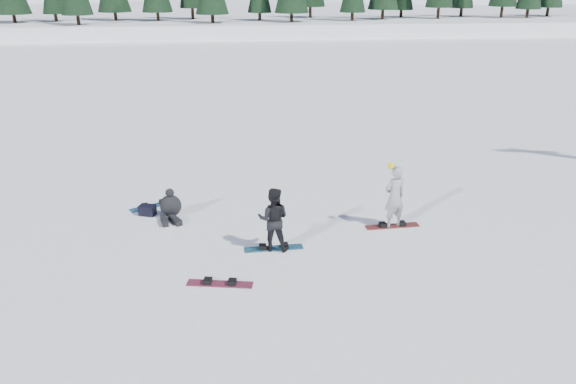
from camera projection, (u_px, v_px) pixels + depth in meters
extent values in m
plane|color=white|center=(362.00, 245.00, 14.54)|extent=(420.00, 420.00, 0.00)
cube|color=white|center=(254.00, 43.00, 65.83)|extent=(90.00, 14.00, 5.00)
ellipsoid|color=white|center=(4.00, 45.00, 169.82)|extent=(143.00, 110.00, 49.50)
ellipsoid|color=white|center=(288.00, 35.00, 207.08)|extent=(182.00, 140.00, 53.20)
ellipsoid|color=white|center=(541.00, 34.00, 202.03)|extent=(156.00, 120.00, 50.40)
ellipsoid|color=white|center=(443.00, 43.00, 164.01)|extent=(117.00, 90.00, 45.00)
imported|color=#9FA0A4|center=(394.00, 197.00, 15.28)|extent=(0.75, 0.62, 1.78)
sphere|color=yellow|center=(391.00, 166.00, 14.81)|extent=(0.18, 0.18, 0.18)
imported|color=black|center=(273.00, 219.00, 14.04)|extent=(0.93, 0.79, 1.66)
ellipsoid|color=black|center=(171.00, 206.00, 16.12)|extent=(0.77, 0.71, 0.65)
sphere|color=black|center=(170.00, 193.00, 15.98)|extent=(0.25, 0.25, 0.25)
cube|color=black|center=(176.00, 220.00, 15.80)|extent=(0.42, 0.58, 0.17)
cube|color=black|center=(164.00, 221.00, 15.77)|extent=(0.29, 0.59, 0.17)
cube|color=black|center=(147.00, 210.00, 16.31)|extent=(0.52, 0.43, 0.30)
cube|color=maroon|center=(392.00, 226.00, 15.60)|extent=(1.51, 0.36, 0.03)
cube|color=#175E7F|center=(274.00, 248.00, 14.34)|extent=(1.51, 0.34, 0.03)
cube|color=maroon|center=(220.00, 284.00, 12.70)|extent=(1.53, 0.56, 0.03)
cube|color=#19588E|center=(154.00, 206.00, 16.98)|extent=(1.45, 0.97, 0.03)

